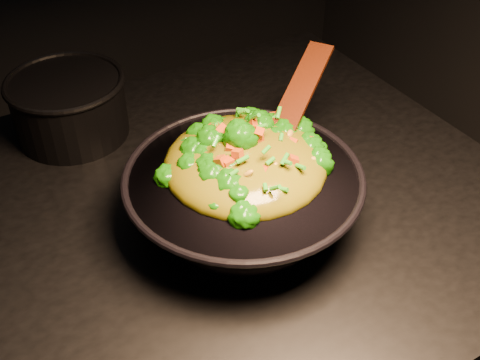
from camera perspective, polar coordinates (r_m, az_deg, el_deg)
wok at (r=0.95m, az=0.31°, el=-1.99°), size 0.41×0.41×0.10m
stir_fry at (r=0.91m, az=0.51°, el=3.45°), size 0.29×0.29×0.09m
spatula at (r=0.99m, az=4.90°, el=6.69°), size 0.25×0.19×0.11m
back_pot at (r=1.20m, az=-15.87°, el=6.70°), size 0.28×0.28×0.12m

